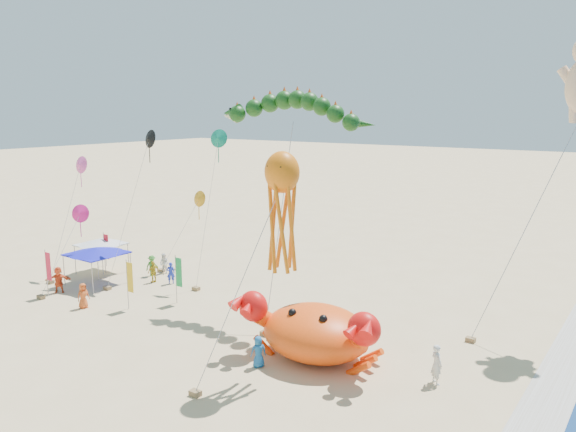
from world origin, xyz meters
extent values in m
plane|color=#D1B784|center=(0.00, 0.00, 0.00)|extent=(320.00, 320.00, 0.00)
plane|color=silver|center=(12.00, 0.00, 0.01)|extent=(320.00, 320.00, 0.00)
ellipsoid|color=#FF4C0D|center=(1.53, -0.58, 1.34)|extent=(6.01, 5.13, 2.69)
sphere|color=red|center=(-1.48, -1.71, 2.54)|extent=(1.60, 1.60, 1.60)
sphere|color=black|center=(0.69, -1.52, 2.54)|extent=(0.41, 0.41, 0.41)
sphere|color=red|center=(4.54, -1.71, 2.54)|extent=(1.60, 1.60, 1.60)
sphere|color=black|center=(2.38, -1.52, 2.54)|extent=(0.41, 0.41, 0.41)
cone|color=#123F11|center=(-7.78, 4.49, 12.14)|extent=(1.31, 0.97, 1.07)
cylinder|color=#B2B2B2|center=(-2.82, 2.33, 5.88)|extent=(1.14, 4.37, 11.48)
cube|color=olive|center=(-2.27, 0.17, 0.12)|extent=(0.50, 0.35, 0.25)
cylinder|color=#B2B2B2|center=(9.21, 8.23, 6.21)|extent=(3.84, 4.78, 12.15)
cube|color=olive|center=(7.32, 5.86, 0.12)|extent=(0.50, 0.35, 0.25)
ellipsoid|color=orange|center=(1.06, -2.82, 9.57)|extent=(1.64, 1.48, 1.88)
cylinder|color=#B2B2B2|center=(0.16, -4.85, 4.59)|extent=(1.84, 4.10, 8.89)
cube|color=olive|center=(-0.73, -6.87, 0.12)|extent=(0.50, 0.35, 0.25)
cylinder|color=gray|center=(-19.44, -0.82, 1.10)|extent=(0.06, 0.06, 2.20)
cylinder|color=gray|center=(-16.19, -0.82, 1.10)|extent=(0.06, 0.06, 2.20)
cylinder|color=gray|center=(-19.44, 2.43, 1.10)|extent=(0.06, 0.06, 2.20)
cylinder|color=gray|center=(-16.19, 2.43, 1.10)|extent=(0.06, 0.06, 2.20)
cube|color=#1617C0|center=(-17.81, 0.81, 2.24)|extent=(3.49, 3.49, 0.08)
cone|color=#1617C0|center=(-17.81, 0.81, 2.48)|extent=(3.84, 3.84, 0.45)
cylinder|color=gray|center=(-21.30, 1.36, 1.10)|extent=(0.06, 0.06, 2.20)
cylinder|color=gray|center=(-18.54, 1.36, 1.10)|extent=(0.06, 0.06, 2.20)
cylinder|color=gray|center=(-21.30, 4.12, 1.10)|extent=(0.06, 0.06, 2.20)
cylinder|color=gray|center=(-18.54, 4.12, 1.10)|extent=(0.06, 0.06, 2.20)
cube|color=silver|center=(-19.92, 2.74, 2.24)|extent=(3.00, 3.00, 0.08)
cone|color=silver|center=(-19.92, 2.74, 2.48)|extent=(3.30, 3.30, 0.45)
cylinder|color=gray|center=(-11.89, -1.36, 1.60)|extent=(0.05, 0.05, 3.20)
cube|color=yellow|center=(-11.61, -1.36, 2.10)|extent=(0.50, 0.04, 1.90)
cylinder|color=gray|center=(-18.29, -2.84, 1.60)|extent=(0.05, 0.05, 3.20)
cube|color=red|center=(-18.01, -2.84, 2.10)|extent=(0.50, 0.04, 1.90)
cylinder|color=gray|center=(-19.69, 2.83, 1.60)|extent=(0.05, 0.05, 3.20)
cube|color=red|center=(-19.41, 2.83, 2.10)|extent=(0.50, 0.04, 1.90)
cylinder|color=gray|center=(-10.22, 1.17, 1.60)|extent=(0.05, 0.05, 3.20)
cube|color=#199747|center=(-9.94, 1.17, 2.10)|extent=(0.50, 0.04, 1.90)
imported|color=white|center=(-15.84, 5.31, 0.79)|extent=(0.88, 0.75, 1.57)
imported|color=#D94D22|center=(-18.35, -1.98, 0.90)|extent=(1.56, 1.56, 1.81)
imported|color=#D35621|center=(-14.33, -2.88, 0.81)|extent=(0.63, 0.86, 1.61)
imported|color=#2034BD|center=(-13.55, 3.80, 0.80)|extent=(0.67, 0.69, 1.59)
imported|color=#36802A|center=(-16.15, 4.36, 0.79)|extent=(0.73, 1.10, 1.58)
imported|color=gold|center=(-14.81, 3.32, 0.79)|extent=(0.54, 0.98, 1.59)
imported|color=#1A5F9C|center=(-0.21, -3.05, 0.78)|extent=(0.87, 0.91, 1.56)
imported|color=silver|center=(7.47, 0.27, 0.94)|extent=(0.82, 0.77, 1.89)
cone|color=black|center=(-15.19, 3.79, 10.32)|extent=(1.30, 0.51, 1.32)
cylinder|color=#B2B2B2|center=(-14.94, 2.29, 5.19)|extent=(0.55, 3.04, 10.08)
cube|color=olive|center=(-14.69, 0.79, 0.12)|extent=(0.50, 0.35, 0.25)
cone|color=orange|center=(-15.59, 8.97, 5.34)|extent=(1.30, 0.51, 1.32)
cylinder|color=#B2B2B2|center=(-15.34, 7.47, 2.70)|extent=(0.55, 3.04, 5.11)
cube|color=olive|center=(-15.09, 5.97, 0.12)|extent=(0.50, 0.35, 0.25)
cone|color=#FF54B2|center=(-20.97, 2.13, 8.31)|extent=(1.30, 0.51, 1.32)
cylinder|color=#B2B2B2|center=(-20.72, 0.63, 4.18)|extent=(0.55, 3.04, 8.07)
cube|color=olive|center=(-20.47, -0.87, 0.12)|extent=(0.50, 0.35, 0.25)
cone|color=#EC1A7E|center=(-18.72, 0.27, 5.13)|extent=(1.30, 0.51, 1.32)
cylinder|color=#B2B2B2|center=(-18.47, -1.23, 2.59)|extent=(0.55, 3.04, 4.90)
cube|color=olive|center=(-18.22, -2.73, 0.12)|extent=(0.50, 0.35, 0.25)
cone|color=#0B8160|center=(-10.97, 6.32, 10.37)|extent=(1.30, 0.51, 1.32)
cylinder|color=#B2B2B2|center=(-10.72, 4.82, 5.21)|extent=(0.55, 3.04, 10.13)
cube|color=olive|center=(-10.47, 3.32, 0.12)|extent=(0.50, 0.35, 0.25)
camera|label=1|loc=(15.58, -23.07, 12.31)|focal=35.00mm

